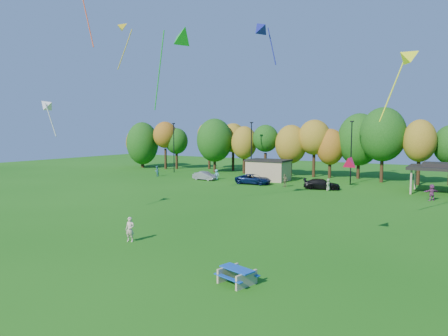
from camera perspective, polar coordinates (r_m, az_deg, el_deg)
The scene contains 22 objects.
ground at distance 25.25m, azimuth -9.56°, elevation -12.45°, with size 160.00×160.00×0.00m, color #19600F.
tree_line at distance 65.91m, azimuth 16.28°, elevation 3.60°, with size 93.57×10.55×11.15m.
lamp_posts at distance 59.87m, azimuth 17.71°, elevation 2.43°, with size 64.50×0.25×9.09m.
utility_building at distance 62.11m, azimuth 6.36°, elevation -0.27°, with size 6.30×4.30×3.25m.
pavilion at distance 55.42m, azimuth 29.09°, elevation 0.06°, with size 8.20×6.20×3.77m.
picnic_table at distance 20.82m, azimuth 1.87°, elevation -14.97°, with size 2.16×1.94×0.79m.
kite_flyer at distance 28.73m, azimuth -13.28°, elevation -8.53°, with size 0.63×0.41×1.73m, color beige.
car_a at distance 64.33m, azimuth -2.64°, elevation -0.94°, with size 1.52×3.77×1.28m, color silver.
car_b at distance 62.31m, azimuth -2.82°, elevation -1.16°, with size 1.32×3.79×1.25m, color gray.
car_c at distance 57.67m, azimuth 4.22°, elevation -1.60°, with size 2.39×5.18×1.44m, color #0B1B43.
car_d at distance 54.05m, azimuth 13.78°, elevation -2.25°, with size 1.91×4.70×1.36m, color black.
far_person_0 at distance 49.62m, azimuth 27.55°, elevation -3.11°, with size 1.69×0.54×1.82m, color #9C4182.
far_person_1 at distance 55.34m, azimuth 8.69°, elevation -1.78°, with size 1.02×0.43×1.74m, color olive.
far_person_3 at distance 52.87m, azimuth 14.67°, elevation -2.33°, with size 0.76×0.50×1.56m, color gray.
far_person_4 at distance 63.13m, azimuth -1.09°, elevation -0.93°, with size 1.01×0.58×1.56m, color #57A8BF.
far_person_5 at distance 68.27m, azimuth -9.60°, elevation -0.44°, with size 0.86×0.67×1.76m, color teal.
kite_2 at distance 41.17m, azimuth 5.14°, elevation 19.37°, with size 2.92×2.27×4.68m.
kite_7 at distance 48.41m, azimuth -14.12°, elevation 18.95°, with size 2.52×2.70×5.33m.
kite_10 at distance 38.05m, azimuth -24.16°, elevation 8.26°, with size 2.26×1.35×3.52m.
kite_11 at distance 36.65m, azimuth -5.98°, elevation 18.38°, with size 4.45×2.94×7.65m.
kite_12 at distance 28.07m, azimuth 17.59°, elevation 1.00°, with size 1.01×1.29×1.32m.
kite_14 at distance 31.86m, azimuth 25.20°, elevation 14.25°, with size 3.16×2.20×5.47m.
Camera 1 is at (15.70, -18.21, 7.69)m, focal length 32.00 mm.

